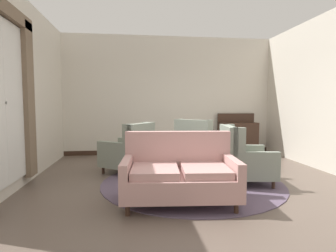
{
  "coord_description": "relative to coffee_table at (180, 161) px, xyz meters",
  "views": [
    {
      "loc": [
        -1.02,
        -4.34,
        1.37
      ],
      "look_at": [
        -0.34,
        0.95,
        0.95
      ],
      "focal_mm": 29.28,
      "sensor_mm": 36.0,
      "label": 1
    }
  ],
  "objects": [
    {
      "name": "area_rug",
      "position": [
        0.2,
        -0.06,
        -0.38
      ],
      "size": [
        3.16,
        3.16,
        0.01
      ],
      "primitive_type": "cylinder",
      "color": "#5B4C60",
      "rests_on": "ground"
    },
    {
      "name": "ground",
      "position": [
        0.2,
        -0.36,
        -0.38
      ],
      "size": [
        9.1,
        9.1,
        0.0
      ],
      "primitive_type": "plane",
      "color": "brown"
    },
    {
      "name": "wall_right",
      "position": [
        3.1,
        0.62,
        1.23
      ],
      "size": [
        0.08,
        4.55,
        3.24
      ],
      "primitive_type": "cube",
      "color": "silver",
      "rests_on": "ground"
    },
    {
      "name": "wall_back",
      "position": [
        0.2,
        2.89,
        1.23
      ],
      "size": [
        5.97,
        0.08,
        3.24
      ],
      "primitive_type": "cube",
      "color": "silver",
      "rests_on": "ground"
    },
    {
      "name": "coffee_table",
      "position": [
        0.0,
        0.0,
        0.0
      ],
      "size": [
        0.95,
        0.95,
        0.46
      ],
      "color": "#382319",
      "rests_on": "ground"
    },
    {
      "name": "armchair_far_left",
      "position": [
        -0.89,
        0.73,
        0.05
      ],
      "size": [
        1.15,
        1.12,
        1.01
      ],
      "rotation": [
        0.0,
        0.0,
        4.07
      ],
      "color": "gray",
      "rests_on": "ground"
    },
    {
      "name": "armchair_foreground_right",
      "position": [
        1.06,
        -0.2,
        0.04
      ],
      "size": [
        0.92,
        0.95,
        1.01
      ],
      "rotation": [
        0.0,
        0.0,
        7.73
      ],
      "color": "gray",
      "rests_on": "ground"
    },
    {
      "name": "baseboard_back",
      "position": [
        0.2,
        2.84,
        -0.32
      ],
      "size": [
        5.81,
        0.03,
        0.12
      ],
      "primitive_type": "cube",
      "color": "#382319",
      "rests_on": "ground"
    },
    {
      "name": "wall_left",
      "position": [
        -2.71,
        0.62,
        1.23
      ],
      "size": [
        0.08,
        4.55,
        3.24
      ],
      "primitive_type": "cube",
      "color": "silver",
      "rests_on": "ground"
    },
    {
      "name": "settee",
      "position": [
        -0.19,
        -1.0,
        0.02
      ],
      "size": [
        1.63,
        1.04,
        0.97
      ],
      "rotation": [
        0.0,
        0.0,
        -0.09
      ],
      "color": "tan",
      "rests_on": "ground"
    },
    {
      "name": "sideboard",
      "position": [
        2.09,
        2.6,
        0.12
      ],
      "size": [
        1.07,
        0.38,
        1.12
      ],
      "color": "#382319",
      "rests_on": "ground"
    },
    {
      "name": "porcelain_vase",
      "position": [
        -0.03,
        0.02,
        0.22
      ],
      "size": [
        0.15,
        0.15,
        0.31
      ],
      "color": "beige",
      "rests_on": "coffee_table"
    },
    {
      "name": "window_with_curtains",
      "position": [
        -2.61,
        -0.53,
        1.17
      ],
      "size": [
        0.12,
        1.89,
        2.68
      ],
      "color": "silver"
    },
    {
      "name": "armchair_beside_settee",
      "position": [
        0.58,
        1.07,
        0.05
      ],
      "size": [
        1.19,
        1.21,
        1.06
      ],
      "rotation": [
        0.0,
        0.0,
        2.43
      ],
      "color": "gray",
      "rests_on": "ground"
    }
  ]
}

